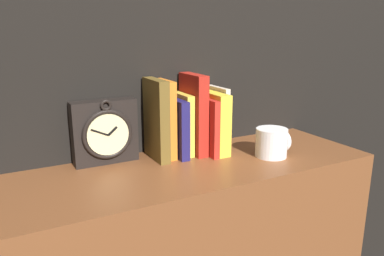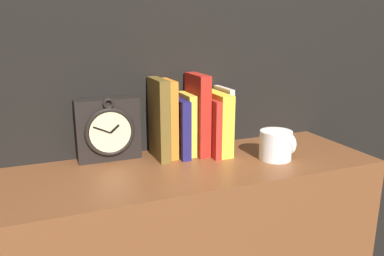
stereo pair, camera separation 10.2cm
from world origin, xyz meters
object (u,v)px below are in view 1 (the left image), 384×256
clock (105,132)px  mug (272,142)px  book_slot2_navy (176,128)px  book_slot7_cream (218,118)px  book_slot0_brown (156,120)px  book_slot4_red (193,114)px  book_slot1_orange (165,119)px  book_slot3_yellow (183,124)px  book_slot6_yellow (212,122)px  book_slot5_red (204,125)px

clock → mug: clock is taller
book_slot2_navy → book_slot7_cream: (0.15, 0.01, 0.01)m
book_slot0_brown → book_slot2_navy: 0.07m
book_slot0_brown → book_slot4_red: book_slot4_red is taller
book_slot0_brown → book_slot7_cream: 0.21m
book_slot2_navy → book_slot1_orange: bearing=163.0°
mug → book_slot4_red: bearing=143.5°
book_slot4_red → clock: bearing=172.7°
book_slot0_brown → book_slot3_yellow: bearing=5.6°
book_slot6_yellow → book_slot7_cream: (0.03, 0.02, 0.01)m
book_slot5_red → book_slot7_cream: size_ratio=0.87×
clock → book_slot7_cream: book_slot7_cream is taller
clock → book_slot4_red: size_ratio=0.77×
clock → book_slot0_brown: 0.15m
mug → book_slot7_cream: bearing=124.0°
book_slot0_brown → book_slot3_yellow: (0.09, 0.01, -0.03)m
book_slot1_orange → book_slot6_yellow: 0.15m
book_slot1_orange → book_slot6_yellow: book_slot1_orange is taller
book_slot2_navy → book_slot4_red: (0.06, 0.00, 0.03)m
book_slot3_yellow → book_slot1_orange: bearing=180.0°
book_slot2_navy → book_slot3_yellow: (0.03, 0.01, 0.01)m
book_slot0_brown → book_slot5_red: bearing=-5.5°
clock → mug: 0.49m
book_slot7_cream → book_slot3_yellow: bearing=179.1°
book_slot5_red → book_slot6_yellow: (0.03, 0.00, 0.01)m
clock → book_slot7_cream: size_ratio=0.95×
book_slot7_cream → book_slot0_brown: bearing=-178.1°
book_slot6_yellow → book_slot5_red: bearing=-179.1°
book_slot1_orange → book_slot4_red: 0.09m
book_slot1_orange → book_slot3_yellow: 0.06m
clock → book_slot1_orange: bearing=-8.1°
book_slot2_navy → mug: size_ratio=1.73×
book_slot0_brown → book_slot4_red: 0.12m
book_slot5_red → mug: (0.16, -0.13, -0.04)m
book_slot2_navy → book_slot5_red: (0.09, -0.01, -0.00)m
book_slot1_orange → book_slot5_red: size_ratio=1.33×
mug → clock: bearing=158.9°
book_slot1_orange → mug: bearing=-28.1°
clock → book_slot5_red: (0.29, -0.05, -0.00)m
book_slot7_cream → mug: (0.10, -0.15, -0.06)m
clock → mug: bearing=-21.1°
book_slot0_brown → book_slot7_cream: size_ratio=1.19×
book_slot0_brown → book_slot6_yellow: size_ratio=1.26×
clock → book_slot1_orange: 0.18m
book_slot4_red → mug: (0.19, -0.14, -0.08)m
book_slot2_navy → book_slot6_yellow: size_ratio=0.93×
book_slot1_orange → mug: (0.28, -0.15, -0.07)m
book_slot6_yellow → book_slot4_red: bearing=167.1°
book_slot5_red → mug: size_ratio=1.72×
book_slot2_navy → mug: bearing=-29.5°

